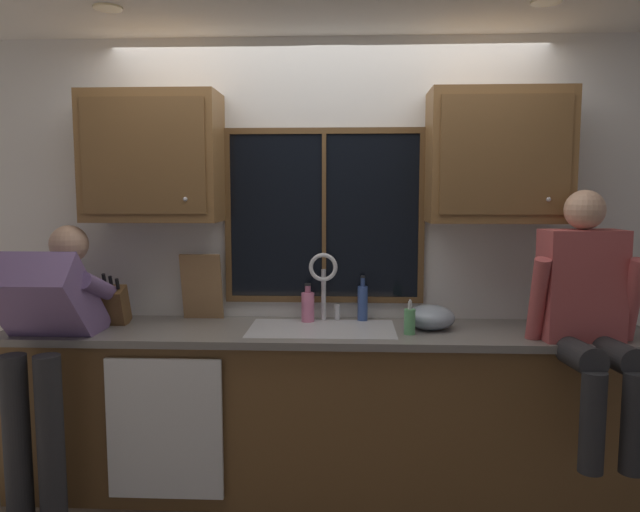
# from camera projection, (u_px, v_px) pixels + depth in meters

# --- Properties ---
(back_wall) EXTENTS (5.84, 0.12, 2.55)m
(back_wall) POSITION_uv_depth(u_px,v_px,m) (328.00, 257.00, 3.63)
(back_wall) COLOR silver
(back_wall) RESTS_ON floor
(ceiling_downlight_left) EXTENTS (0.14, 0.14, 0.01)m
(ceiling_downlight_left) POSITION_uv_depth(u_px,v_px,m) (108.00, 8.00, 2.88)
(ceiling_downlight_left) COLOR #FFEAB2
(ceiling_downlight_right) EXTENTS (0.14, 0.14, 0.01)m
(ceiling_downlight_right) POSITION_uv_depth(u_px,v_px,m) (546.00, 2.00, 2.79)
(ceiling_downlight_right) COLOR #FFEAB2
(window_glass) EXTENTS (1.10, 0.02, 0.95)m
(window_glass) POSITION_uv_depth(u_px,v_px,m) (324.00, 216.00, 3.53)
(window_glass) COLOR black
(window_frame_top) EXTENTS (1.17, 0.02, 0.04)m
(window_frame_top) POSITION_uv_depth(u_px,v_px,m) (324.00, 131.00, 3.47)
(window_frame_top) COLOR brown
(window_frame_bottom) EXTENTS (1.17, 0.02, 0.04)m
(window_frame_bottom) POSITION_uv_depth(u_px,v_px,m) (324.00, 299.00, 3.58)
(window_frame_bottom) COLOR brown
(window_frame_left) EXTENTS (0.03, 0.02, 0.95)m
(window_frame_left) POSITION_uv_depth(u_px,v_px,m) (228.00, 216.00, 3.55)
(window_frame_left) COLOR brown
(window_frame_right) EXTENTS (0.03, 0.02, 0.95)m
(window_frame_right) POSITION_uv_depth(u_px,v_px,m) (422.00, 217.00, 3.50)
(window_frame_right) COLOR brown
(window_mullion_center) EXTENTS (0.02, 0.02, 0.95)m
(window_mullion_center) POSITION_uv_depth(u_px,v_px,m) (324.00, 216.00, 3.52)
(window_mullion_center) COLOR brown
(lower_cabinet_run) EXTENTS (3.44, 0.58, 0.88)m
(lower_cabinet_run) POSITION_uv_depth(u_px,v_px,m) (325.00, 412.00, 3.37)
(lower_cabinet_run) COLOR brown
(lower_cabinet_run) RESTS_ON floor
(countertop) EXTENTS (3.50, 0.62, 0.04)m
(countertop) POSITION_uv_depth(u_px,v_px,m) (325.00, 333.00, 3.30)
(countertop) COLOR slate
(countertop) RESTS_ON lower_cabinet_run
(dishwasher_front) EXTENTS (0.60, 0.02, 0.74)m
(dishwasher_front) POSITION_uv_depth(u_px,v_px,m) (165.00, 429.00, 3.09)
(dishwasher_front) COLOR white
(upper_cabinet_left) EXTENTS (0.75, 0.36, 0.72)m
(upper_cabinet_left) POSITION_uv_depth(u_px,v_px,m) (153.00, 157.00, 3.38)
(upper_cabinet_left) COLOR brown
(upper_cabinet_right) EXTENTS (0.75, 0.36, 0.72)m
(upper_cabinet_right) POSITION_uv_depth(u_px,v_px,m) (498.00, 157.00, 3.29)
(upper_cabinet_right) COLOR brown
(sink) EXTENTS (0.80, 0.46, 0.21)m
(sink) POSITION_uv_depth(u_px,v_px,m) (322.00, 346.00, 3.32)
(sink) COLOR #B7B7BC
(sink) RESTS_ON lower_cabinet_run
(faucet) EXTENTS (0.18, 0.09, 0.40)m
(faucet) POSITION_uv_depth(u_px,v_px,m) (325.00, 278.00, 3.46)
(faucet) COLOR silver
(faucet) RESTS_ON countertop
(person_standing) EXTENTS (0.53, 0.72, 1.49)m
(person_standing) POSITION_uv_depth(u_px,v_px,m) (47.00, 335.00, 3.10)
(person_standing) COLOR #262628
(person_standing) RESTS_ON floor
(person_sitting_on_counter) EXTENTS (0.54, 0.61, 1.26)m
(person_sitting_on_counter) POSITION_uv_depth(u_px,v_px,m) (588.00, 308.00, 2.96)
(person_sitting_on_counter) COLOR #262628
(person_sitting_on_counter) RESTS_ON countertop
(knife_block) EXTENTS (0.12, 0.18, 0.32)m
(knife_block) POSITION_uv_depth(u_px,v_px,m) (116.00, 306.00, 3.40)
(knife_block) COLOR brown
(knife_block) RESTS_ON countertop
(cutting_board) EXTENTS (0.24, 0.10, 0.39)m
(cutting_board) POSITION_uv_depth(u_px,v_px,m) (202.00, 287.00, 3.53)
(cutting_board) COLOR #997047
(cutting_board) RESTS_ON countertop
(mixing_bowl) EXTENTS (0.27, 0.27, 0.14)m
(mixing_bowl) POSITION_uv_depth(u_px,v_px,m) (430.00, 317.00, 3.32)
(mixing_bowl) COLOR #8C99A8
(mixing_bowl) RESTS_ON countertop
(soap_dispenser) EXTENTS (0.06, 0.07, 0.19)m
(soap_dispenser) POSITION_uv_depth(u_px,v_px,m) (410.00, 321.00, 3.18)
(soap_dispenser) COLOR #59A566
(soap_dispenser) RESTS_ON countertop
(bottle_green_glass) EXTENTS (0.06, 0.06, 0.26)m
(bottle_green_glass) POSITION_uv_depth(u_px,v_px,m) (363.00, 302.00, 3.51)
(bottle_green_glass) COLOR #334C8C
(bottle_green_glass) RESTS_ON countertop
(bottle_tall_clear) EXTENTS (0.07, 0.07, 0.22)m
(bottle_tall_clear) POSITION_uv_depth(u_px,v_px,m) (308.00, 306.00, 3.48)
(bottle_tall_clear) COLOR pink
(bottle_tall_clear) RESTS_ON countertop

